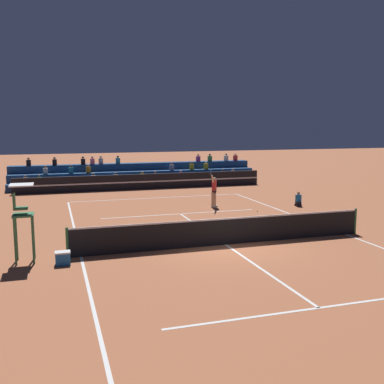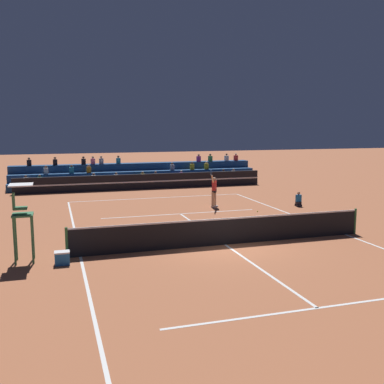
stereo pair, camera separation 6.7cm
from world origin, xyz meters
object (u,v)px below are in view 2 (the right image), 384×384
Objects in this scene: tennis_ball at (257,211)px; equipment_cooler at (62,258)px; umpire_chair at (21,212)px; tennis_player at (214,190)px; ball_kid_courtside at (298,201)px.

tennis_ball is 12.08m from equipment_cooler.
tennis_player is (9.73, 7.73, -0.74)m from umpire_chair.
ball_kid_courtside is 0.37× the size of tennis_player.
equipment_cooler is at bearing -147.91° from tennis_ball.
ball_kid_courtside is at bearing 16.27° from tennis_ball.
tennis_player is at bearing 130.66° from tennis_ball.
equipment_cooler is (-10.23, -6.42, 0.19)m from tennis_ball.
umpire_chair is 1.16× the size of tennis_player.
tennis_player is at bearing 38.45° from umpire_chair.
umpire_chair reaches higher than ball_kid_courtside.
umpire_chair is 12.45m from tennis_player.
tennis_player is (-4.74, 1.16, 0.65)m from ball_kid_courtside.
tennis_player reaches higher than ball_kid_courtside.
ball_kid_courtside is (14.47, 6.57, -1.39)m from umpire_chair.
ball_kid_courtside is 4.92m from tennis_player.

